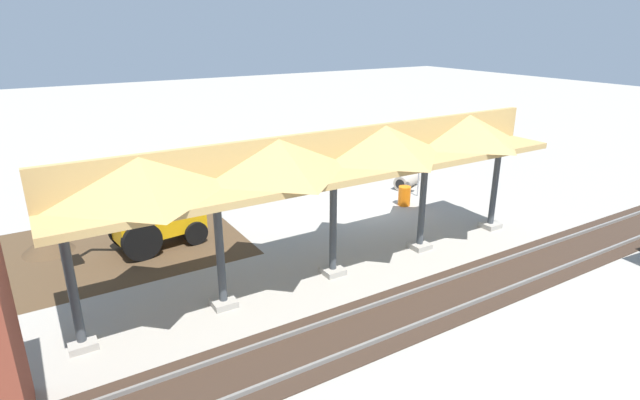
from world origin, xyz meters
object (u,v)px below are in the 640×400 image
(stop_sign, at_px, (419,168))
(traffic_barrel, at_px, (404,196))
(backhoe, at_px, (155,215))
(concrete_pipe, at_px, (407,180))

(stop_sign, relative_size, traffic_barrel, 2.22)
(backhoe, height_order, traffic_barrel, backhoe)
(backhoe, bearing_deg, traffic_barrel, 173.16)
(backhoe, height_order, concrete_pipe, backhoe)
(concrete_pipe, bearing_deg, backhoe, 2.90)
(stop_sign, relative_size, backhoe, 0.39)
(concrete_pipe, xyz_separation_m, traffic_barrel, (1.86, 1.96, 0.07))
(concrete_pipe, bearing_deg, stop_sign, 71.32)
(backhoe, distance_m, traffic_barrel, 11.03)
(stop_sign, height_order, backhoe, backhoe)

